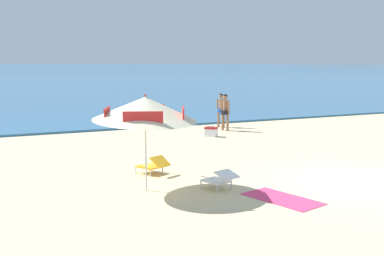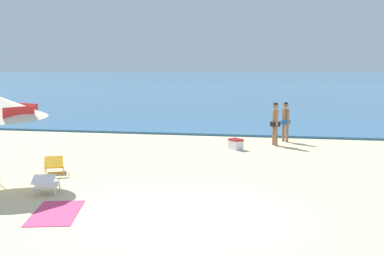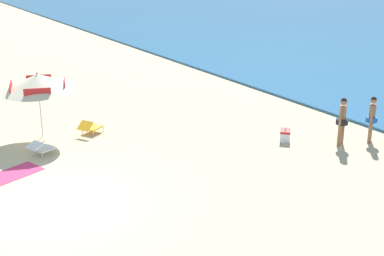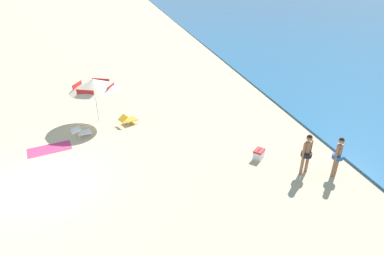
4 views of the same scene
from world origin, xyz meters
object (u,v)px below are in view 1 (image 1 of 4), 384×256
object	(u,v)px
lounge_chair_beside_umbrella	(220,179)
person_standing_near_shore	(221,108)
person_standing_beside	(225,110)
cooler_box	(211,132)
lounge_chair_under_umbrella	(153,165)
beach_towel	(282,199)
beach_umbrella_striped_main	(145,109)

from	to	relation	value
lounge_chair_beside_umbrella	person_standing_near_shore	xyz separation A→B (m)	(5.33, 9.76, 0.66)
person_standing_beside	lounge_chair_beside_umbrella	bearing A→B (deg)	-119.72
person_standing_near_shore	cooler_box	distance (m)	3.00
lounge_chair_beside_umbrella	person_standing_near_shore	bearing A→B (deg)	61.35
lounge_chair_under_umbrella	cooler_box	size ratio (longest dim) A/B	1.73
lounge_chair_beside_umbrella	person_standing_near_shore	world-z (taller)	person_standing_near_shore
lounge_chair_beside_umbrella	beach_towel	world-z (taller)	lounge_chair_beside_umbrella
beach_umbrella_striped_main	beach_towel	size ratio (longest dim) A/B	1.69
beach_umbrella_striped_main	cooler_box	distance (m)	8.72
person_standing_beside	person_standing_near_shore	bearing A→B (deg)	70.84
cooler_box	lounge_chair_beside_umbrella	bearing A→B (deg)	-115.83
beach_umbrella_striped_main	beach_towel	world-z (taller)	beach_umbrella_striped_main
beach_umbrella_striped_main	cooler_box	bearing A→B (deg)	52.08
lounge_chair_under_umbrella	person_standing_near_shore	size ratio (longest dim) A/B	0.64
lounge_chair_under_umbrella	beach_towel	world-z (taller)	lounge_chair_under_umbrella
lounge_chair_beside_umbrella	cooler_box	xyz separation A→B (m)	(3.60, 7.43, -0.08)
lounge_chair_beside_umbrella	person_standing_near_shore	distance (m)	11.14
cooler_box	beach_towel	distance (m)	9.13
lounge_chair_under_umbrella	person_standing_near_shore	world-z (taller)	person_standing_near_shore
person_standing_near_shore	person_standing_beside	world-z (taller)	person_standing_beside
beach_umbrella_striped_main	person_standing_near_shore	size ratio (longest dim) A/B	1.88
person_standing_near_shore	beach_towel	world-z (taller)	person_standing_near_shore
person_standing_near_shore	person_standing_beside	bearing A→B (deg)	-109.16
beach_umbrella_striped_main	lounge_chair_under_umbrella	world-z (taller)	beach_umbrella_striped_main
beach_umbrella_striped_main	cooler_box	world-z (taller)	beach_umbrella_striped_main
beach_umbrella_striped_main	lounge_chair_beside_umbrella	size ratio (longest dim) A/B	3.11
lounge_chair_under_umbrella	person_standing_near_shore	distance (m)	9.84
person_standing_near_shore	cooler_box	world-z (taller)	person_standing_near_shore
person_standing_near_shore	beach_umbrella_striped_main	bearing A→B (deg)	-127.60
cooler_box	person_standing_near_shore	bearing A→B (deg)	53.36
lounge_chair_beside_umbrella	person_standing_beside	distance (m)	10.03
beach_umbrella_striped_main	person_standing_near_shore	bearing A→B (deg)	52.40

